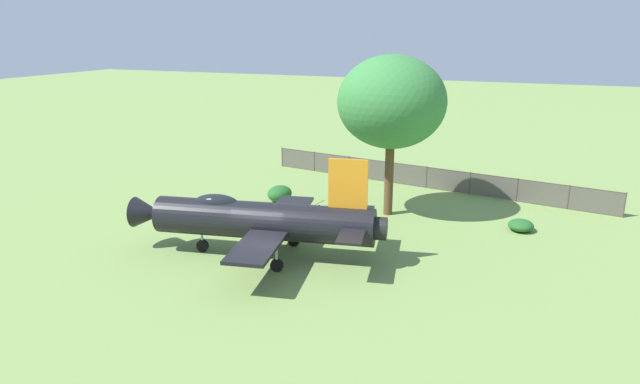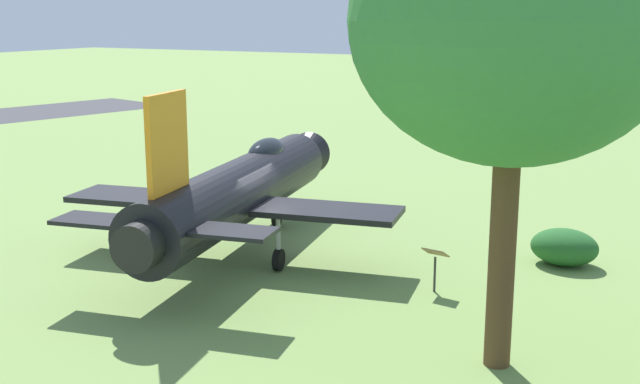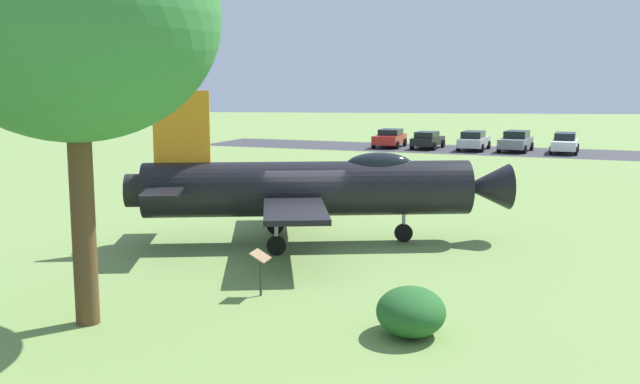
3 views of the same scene
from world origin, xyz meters
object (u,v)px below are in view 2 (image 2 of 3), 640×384
Objects in this scene: shade_tree at (514,22)px; info_plaque at (435,259)px; shrub_by_tree at (564,247)px; display_jet at (243,188)px.

shade_tree is 7.17m from info_plaque.
display_jet is at bearing -160.77° from shrub_by_tree.
shade_tree reaches higher than display_jet.
info_plaque is at bearing -122.87° from shrub_by_tree.
display_jet is at bearing 173.05° from info_plaque.
display_jet is 9.14m from shrub_by_tree.
info_plaque reaches higher than shrub_by_tree.
info_plaque is (6.13, -0.75, -1.01)m from display_jet.
shade_tree reaches higher than shrub_by_tree.
display_jet is 1.36× the size of shade_tree.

